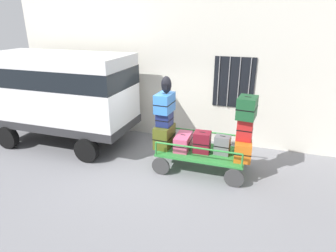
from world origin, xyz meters
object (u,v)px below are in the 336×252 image
object	(u,v)px
suitcase_center_bottom	(202,142)
suitcase_midright_bottom	(222,145)
suitcase_right_middle	(245,129)
backpack	(166,85)
van	(60,90)
suitcase_right_bottom	(243,149)
suitcase_left_top	(165,103)
suitcase_left_middle	(165,119)
luggage_cart	(202,155)
suitcase_left_bottom	(164,136)
suitcase_midleft_bottom	(183,142)
suitcase_right_top	(247,108)

from	to	relation	value
suitcase_center_bottom	suitcase_midright_bottom	xyz separation A→B (m)	(0.52, 0.05, -0.03)
suitcase_right_middle	backpack	distance (m)	2.24
suitcase_center_bottom	suitcase_midright_bottom	world-z (taller)	suitcase_center_bottom
van	suitcase_right_middle	bearing A→B (deg)	-3.81
suitcase_midright_bottom	suitcase_right_bottom	world-z (taller)	suitcase_midright_bottom
suitcase_left_top	suitcase_midright_bottom	world-z (taller)	suitcase_left_top
suitcase_right_bottom	suitcase_left_top	bearing A→B (deg)	178.66
suitcase_right_bottom	suitcase_midright_bottom	bearing A→B (deg)	173.01
suitcase_left_middle	suitcase_midright_bottom	world-z (taller)	suitcase_left_middle
van	suitcase_midright_bottom	world-z (taller)	van
luggage_cart	suitcase_center_bottom	bearing A→B (deg)	-90.00
suitcase_left_top	suitcase_right_middle	xyz separation A→B (m)	(2.07, -0.03, -0.47)
suitcase_center_bottom	suitcase_midright_bottom	distance (m)	0.52
suitcase_left_bottom	suitcase_right_bottom	size ratio (longest dim) A/B	0.92
van	luggage_cart	size ratio (longest dim) A/B	1.92
suitcase_midright_bottom	suitcase_right_middle	distance (m)	0.73
suitcase_left_top	suitcase_right_middle	world-z (taller)	suitcase_left_top
suitcase_left_bottom	suitcase_right_bottom	bearing A→B (deg)	-0.57
van	suitcase_right_middle	world-z (taller)	van
suitcase_center_bottom	suitcase_right_bottom	size ratio (longest dim) A/B	0.73
suitcase_center_bottom	suitcase_right_middle	bearing A→B (deg)	-0.17
suitcase_center_bottom	suitcase_right_middle	distance (m)	1.14
suitcase_midleft_bottom	suitcase_midright_bottom	world-z (taller)	suitcase_midright_bottom
suitcase_center_bottom	suitcase_midright_bottom	bearing A→B (deg)	5.07
suitcase_right_bottom	van	bearing A→B (deg)	176.04
suitcase_midright_bottom	suitcase_right_bottom	distance (m)	0.52
backpack	suitcase_midright_bottom	bearing A→B (deg)	-0.40
suitcase_left_top	suitcase_midleft_bottom	distance (m)	1.15
suitcase_left_bottom	suitcase_right_middle	size ratio (longest dim) A/B	1.23
suitcase_left_middle	suitcase_right_middle	distance (m)	2.07
suitcase_left_bottom	suitcase_right_bottom	xyz separation A→B (m)	(2.07, -0.02, -0.06)
suitcase_right_middle	suitcase_right_top	distance (m)	0.55
suitcase_left_middle	backpack	distance (m)	0.91
suitcase_right_middle	suitcase_right_top	size ratio (longest dim) A/B	0.92
van	suitcase_left_top	bearing A→B (deg)	-5.50
luggage_cart	backpack	size ratio (longest dim) A/B	5.28
suitcase_left_top	suitcase_right_top	size ratio (longest dim) A/B	1.04
suitcase_right_bottom	backpack	bearing A→B (deg)	177.92
suitcase_right_middle	suitcase_right_top	xyz separation A→B (m)	(0.00, 0.03, 0.54)
van	suitcase_left_top	world-z (taller)	van
suitcase_left_top	suitcase_midright_bottom	distance (m)	1.84
luggage_cart	suitcase_right_bottom	bearing A→B (deg)	-1.63
van	suitcase_right_top	distance (m)	5.59
suitcase_left_middle	suitcase_center_bottom	size ratio (longest dim) A/B	0.78
suitcase_midleft_bottom	suitcase_right_middle	distance (m)	1.65
suitcase_left_top	suitcase_midright_bottom	size ratio (longest dim) A/B	1.30
luggage_cart	suitcase_right_middle	distance (m)	1.34
van	suitcase_center_bottom	distance (m)	4.65
luggage_cart	suitcase_midright_bottom	world-z (taller)	suitcase_midright_bottom
suitcase_left_bottom	suitcase_left_top	xyz separation A→B (m)	(-0.00, 0.03, 0.93)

